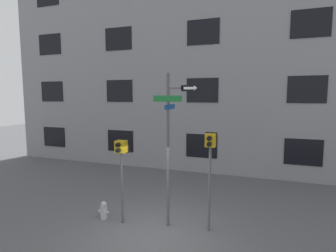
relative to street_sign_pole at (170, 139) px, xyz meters
name	(u,v)px	position (x,y,z in m)	size (l,w,h in m)	color
ground_plane	(153,236)	(-0.28, -0.73, -2.76)	(60.00, 60.00, 0.00)	#515154
building_facade	(204,62)	(-0.28, 6.30, 3.03)	(24.00, 0.63, 11.57)	gray
street_sign_pole	(170,139)	(0.00, 0.00, 0.00)	(1.41, 0.92, 4.71)	#4C4C51
pedestrian_signal_left	(121,158)	(-1.52, -0.29, -0.64)	(0.39, 0.40, 2.69)	#4C4C51
pedestrian_signal_right	(210,156)	(1.18, 0.11, -0.46)	(0.35, 0.40, 2.98)	#4C4C51
fire_hydrant	(104,210)	(-2.24, -0.24, -2.47)	(0.38, 0.22, 0.59)	#A5A5A8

